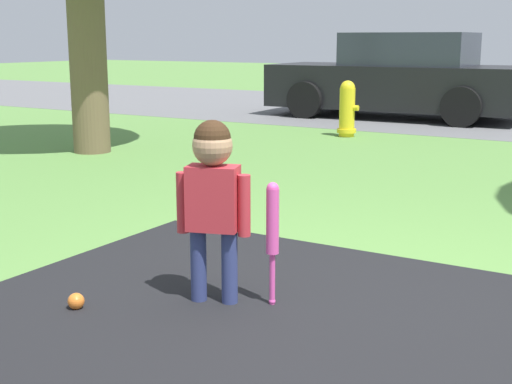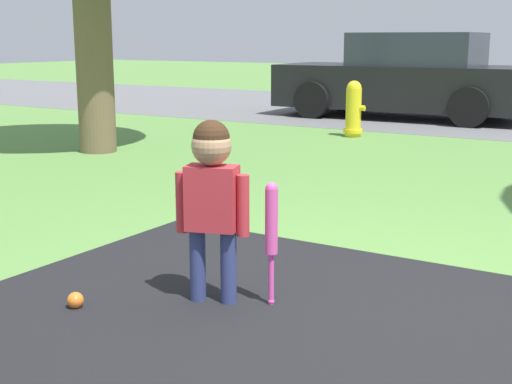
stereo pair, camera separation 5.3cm
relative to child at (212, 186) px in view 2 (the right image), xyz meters
name	(u,v)px [view 2 (the right image)]	position (x,y,z in m)	size (l,w,h in m)	color
ground_plane	(396,327)	(0.89, 0.18, -0.59)	(60.00, 60.00, 0.00)	#5B8C42
child	(212,186)	(0.00, 0.00, 0.00)	(0.35, 0.21, 0.90)	navy
baseball_bat	(271,226)	(0.26, 0.11, -0.19)	(0.06, 0.06, 0.61)	#E54CA5
sports_ball	(75,300)	(-0.51, -0.43, -0.55)	(0.08, 0.08, 0.08)	orange
fire_hydrant	(354,109)	(-1.93, 5.94, -0.23)	(0.29, 0.26, 0.74)	yellow
parked_car	(407,79)	(-2.15, 8.49, 0.05)	(4.11, 1.92, 1.37)	black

